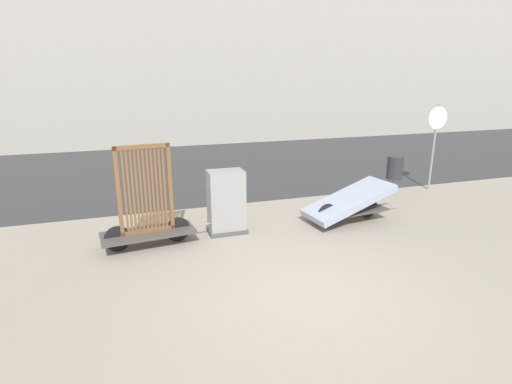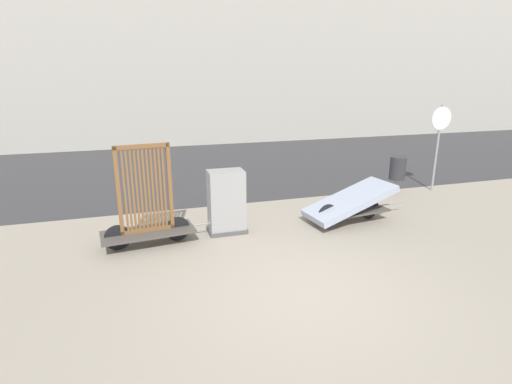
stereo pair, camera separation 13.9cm
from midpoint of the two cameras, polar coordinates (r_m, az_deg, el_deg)
name	(u,v)px [view 2 (the right image)]	position (r m, az deg, el deg)	size (l,w,h in m)	color
ground_plane	(305,294)	(6.09, 7.64, -14.24)	(60.00, 60.00, 0.00)	gray
road_strip	(204,166)	(14.07, -7.19, 3.64)	(56.00, 8.81, 0.01)	#38383A
building_facade	(176,22)	(20.20, -11.16, 22.71)	(48.00, 4.00, 10.79)	#B2ADA3
bike_cart_with_bedframe	(147,212)	(7.62, -14.79, -2.85)	(2.42, 0.89, 1.91)	#4C4742
bike_cart_with_mattress	(350,203)	(8.84, 13.68, -1.52)	(2.54, 1.14, 0.83)	#4C4742
utility_cabinet	(226,204)	(8.03, -3.75, -1.69)	(0.77, 0.53, 1.28)	#4C4C4C
trash_bin	(398,168)	(11.28, 19.92, 3.19)	(0.42, 0.42, 1.00)	gray
sign_post	(439,135)	(11.87, 24.99, 7.44)	(0.61, 0.06, 2.33)	gray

